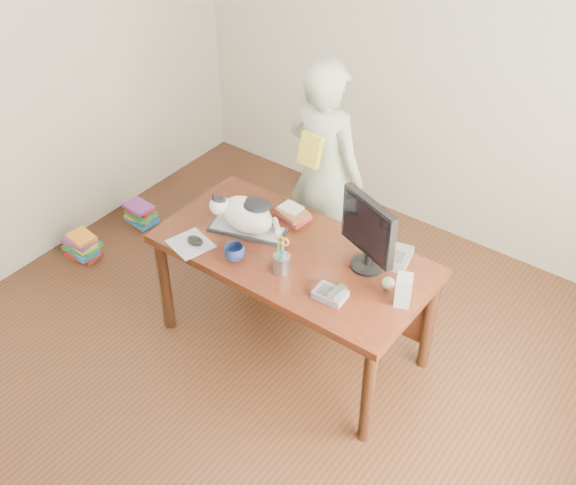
% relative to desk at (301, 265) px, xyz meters
% --- Properties ---
extents(room, '(4.50, 4.50, 4.50)m').
position_rel_desk_xyz_m(room, '(0.00, -0.68, 0.75)').
color(room, black).
rests_on(room, ground).
extents(desk, '(1.60, 0.80, 0.75)m').
position_rel_desk_xyz_m(desk, '(0.00, 0.00, 0.00)').
color(desk, black).
rests_on(desk, ground).
extents(keyboard, '(0.48, 0.30, 0.03)m').
position_rel_desk_xyz_m(keyboard, '(-0.33, -0.08, 0.16)').
color(keyboard, black).
rests_on(keyboard, desk).
extents(cat, '(0.43, 0.31, 0.25)m').
position_rel_desk_xyz_m(cat, '(-0.35, -0.09, 0.28)').
color(cat, white).
rests_on(cat, keyboard).
extents(monitor, '(0.39, 0.25, 0.45)m').
position_rel_desk_xyz_m(monitor, '(0.40, 0.05, 0.40)').
color(monitor, black).
rests_on(monitor, desk).
extents(pen_cup, '(0.10, 0.10, 0.25)m').
position_rel_desk_xyz_m(pen_cup, '(0.05, -0.25, 0.22)').
color(pen_cup, '#99999E').
rests_on(pen_cup, desk).
extents(mousepad, '(0.28, 0.26, 0.01)m').
position_rel_desk_xyz_m(mousepad, '(-0.52, -0.38, 0.15)').
color(mousepad, '#A0A4AB').
rests_on(mousepad, desk).
extents(mouse, '(0.12, 0.09, 0.04)m').
position_rel_desk_xyz_m(mouse, '(-0.50, -0.36, 0.17)').
color(mouse, black).
rests_on(mouse, mousepad).
extents(coffee_mug, '(0.15, 0.15, 0.09)m').
position_rel_desk_xyz_m(coffee_mug, '(-0.23, -0.33, 0.19)').
color(coffee_mug, '#0D1535').
rests_on(coffee_mug, desk).
extents(phone, '(0.18, 0.15, 0.08)m').
position_rel_desk_xyz_m(phone, '(0.39, -0.27, 0.17)').
color(phone, slate).
rests_on(phone, desk).
extents(speaker, '(0.11, 0.11, 0.18)m').
position_rel_desk_xyz_m(speaker, '(0.71, -0.08, 0.24)').
color(speaker, '#A5A5A7').
rests_on(speaker, desk).
extents(baseball, '(0.07, 0.07, 0.07)m').
position_rel_desk_xyz_m(baseball, '(0.59, -0.02, 0.18)').
color(baseball, beige).
rests_on(baseball, desk).
extents(book_stack, '(0.23, 0.18, 0.08)m').
position_rel_desk_xyz_m(book_stack, '(-0.20, 0.18, 0.18)').
color(book_stack, '#541716').
rests_on(book_stack, desk).
extents(calculator, '(0.19, 0.23, 0.06)m').
position_rel_desk_xyz_m(calculator, '(0.51, 0.20, 0.18)').
color(calculator, slate).
rests_on(calculator, desk).
extents(person, '(0.60, 0.42, 1.59)m').
position_rel_desk_xyz_m(person, '(-0.29, 0.66, 0.19)').
color(person, silver).
rests_on(person, ground).
extents(held_book, '(0.16, 0.10, 0.21)m').
position_rel_desk_xyz_m(held_book, '(-0.29, 0.49, 0.45)').
color(held_book, gold).
rests_on(held_book, person).
extents(book_pile_a, '(0.27, 0.22, 0.18)m').
position_rel_desk_xyz_m(book_pile_a, '(-1.75, -0.28, -0.51)').
color(book_pile_a, '#A11718').
rests_on(book_pile_a, ground).
extents(book_pile_b, '(0.26, 0.20, 0.15)m').
position_rel_desk_xyz_m(book_pile_b, '(-1.72, 0.27, -0.53)').
color(book_pile_b, '#1B5CA2').
rests_on(book_pile_b, ground).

